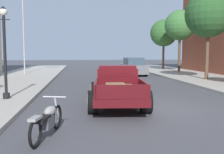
{
  "coord_description": "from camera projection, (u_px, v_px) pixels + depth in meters",
  "views": [
    {
      "loc": [
        -2.48,
        -9.52,
        2.06
      ],
      "look_at": [
        -1.06,
        2.02,
        1.0
      ],
      "focal_mm": 41.96,
      "sensor_mm": 36.0,
      "label": 1
    }
  ],
  "objects": [
    {
      "name": "motorcycle_parked",
      "position": [
        47.0,
        120.0,
        6.38
      ],
      "size": [
        0.74,
        2.08,
        0.93
      ],
      "color": "black",
      "rests_on": "ground"
    },
    {
      "name": "car_background_grey",
      "position": [
        133.0,
        67.0,
        24.46
      ],
      "size": [
        2.06,
        4.4,
        1.65
      ],
      "color": "slate",
      "rests_on": "ground"
    },
    {
      "name": "street_tree_third",
      "position": [
        180.0,
        25.0,
        27.11
      ],
      "size": [
        3.14,
        3.14,
        6.37
      ],
      "color": "brown",
      "rests_on": "sidewalk_right"
    },
    {
      "name": "ground_plane",
      "position": [
        146.0,
        108.0,
        9.9
      ],
      "size": [
        140.0,
        140.0,
        0.0
      ],
      "primitive_type": "plane",
      "color": "#47474C"
    },
    {
      "name": "street_tree_farthest",
      "position": [
        164.0,
        33.0,
        31.86
      ],
      "size": [
        3.28,
        3.28,
        5.99
      ],
      "color": "brown",
      "rests_on": "sidewalk_right"
    },
    {
      "name": "street_tree_second",
      "position": [
        208.0,
        14.0,
        18.77
      ],
      "size": [
        3.35,
        3.35,
        6.39
      ],
      "color": "brown",
      "rests_on": "sidewalk_right"
    },
    {
      "name": "hotrod_truck_maroon",
      "position": [
        117.0,
        86.0,
        10.46
      ],
      "size": [
        2.46,
        5.04,
        1.58
      ],
      "color": "#510F14",
      "rests_on": "ground"
    },
    {
      "name": "street_lamp_near",
      "position": [
        5.0,
        45.0,
        10.84
      ],
      "size": [
        0.5,
        0.32,
        3.85
      ],
      "color": "black",
      "rests_on": "sidewalk_left"
    },
    {
      "name": "flagpole",
      "position": [
        25.0,
        13.0,
        23.98
      ],
      "size": [
        1.74,
        0.16,
        9.16
      ],
      "color": "#B2B2B7",
      "rests_on": "sidewalk_left"
    }
  ]
}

